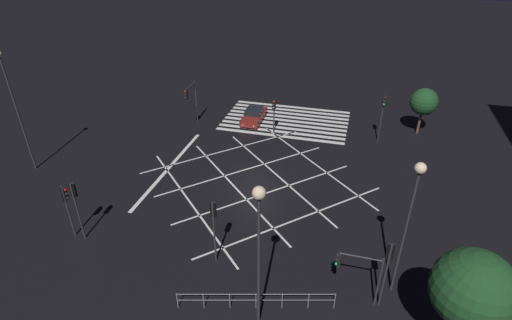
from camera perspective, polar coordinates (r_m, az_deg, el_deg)
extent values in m
plane|color=black|center=(31.13, 0.00, -2.96)|extent=(200.00, 200.00, 0.00)
cube|color=silver|center=(37.86, 3.18, 3.48)|extent=(12.42, 0.50, 0.01)
cube|color=silver|center=(38.65, 3.47, 4.06)|extent=(12.42, 0.50, 0.01)
cube|color=silver|center=(39.45, 3.75, 4.62)|extent=(12.42, 0.50, 0.01)
cube|color=silver|center=(40.24, 4.01, 5.16)|extent=(12.42, 0.50, 0.01)
cube|color=silver|center=(41.05, 4.27, 5.68)|extent=(12.42, 0.50, 0.01)
cube|color=silver|center=(41.85, 4.52, 6.17)|extent=(12.42, 0.50, 0.01)
cube|color=silver|center=(42.66, 4.76, 6.65)|extent=(12.42, 0.50, 0.01)
cube|color=silver|center=(43.47, 4.99, 7.11)|extent=(12.42, 0.50, 0.01)
cube|color=silver|center=(44.29, 5.21, 7.55)|extent=(12.42, 0.50, 0.01)
cube|color=silver|center=(35.33, -4.45, 1.33)|extent=(10.83, 10.83, 0.01)
cube|color=silver|center=(33.79, 8.15, -0.37)|extent=(10.83, 10.83, 0.01)
cube|color=silver|center=(32.48, -1.61, -1.41)|extent=(10.83, 10.83, 0.01)
cube|color=silver|center=(31.93, 2.87, -2.05)|extent=(10.83, 10.83, 0.01)
cube|color=silver|center=(29.82, 1.76, -4.64)|extent=(10.83, 10.83, 0.01)
cube|color=silver|center=(30.41, -3.02, -3.90)|extent=(10.83, 10.83, 0.01)
cube|color=silver|center=(27.39, 5.81, -8.46)|extent=(10.83, 10.83, 0.01)
cube|color=silver|center=(29.27, -9.47, -5.87)|extent=(10.83, 10.83, 0.01)
cube|color=silver|center=(33.53, -12.30, -1.06)|extent=(0.30, 12.42, 0.01)
cylinder|color=#2D2D30|center=(27.43, -25.21, -6.70)|extent=(0.11, 0.11, 3.77)
cube|color=black|center=(26.60, -25.63, -4.36)|extent=(0.16, 0.28, 0.90)
sphere|color=red|center=(26.38, -25.59, -3.87)|extent=(0.18, 0.18, 0.18)
sphere|color=black|center=(26.53, -25.44, -4.41)|extent=(0.18, 0.18, 0.18)
sphere|color=black|center=(26.69, -25.30, -4.94)|extent=(0.18, 0.18, 0.18)
cube|color=black|center=(26.66, -25.78, -4.33)|extent=(0.02, 0.36, 0.98)
cylinder|color=#2D2D30|center=(37.82, 2.58, 6.33)|extent=(0.11, 0.11, 3.43)
cube|color=black|center=(37.21, 2.57, 7.96)|extent=(0.28, 0.16, 0.90)
sphere|color=red|center=(37.00, 2.55, 8.32)|extent=(0.18, 0.18, 0.18)
sphere|color=black|center=(37.11, 2.54, 7.90)|extent=(0.18, 0.18, 0.18)
sphere|color=black|center=(37.23, 2.52, 7.47)|extent=(0.18, 0.18, 0.18)
cube|color=black|center=(37.30, 2.61, 8.01)|extent=(0.36, 0.02, 0.98)
cylinder|color=#2D2D30|center=(21.71, 17.93, -15.52)|extent=(0.11, 0.11, 4.09)
cube|color=black|center=(20.76, 18.61, -12.26)|extent=(0.28, 0.16, 0.90)
sphere|color=red|center=(20.65, 18.74, -11.44)|extent=(0.18, 0.18, 0.18)
sphere|color=black|center=(20.85, 18.60, -12.06)|extent=(0.18, 0.18, 0.18)
sphere|color=black|center=(21.04, 18.47, -12.66)|extent=(0.18, 0.18, 0.18)
cube|color=black|center=(20.70, 18.61, -12.42)|extent=(0.36, 0.02, 0.98)
cylinder|color=#2D2D30|center=(21.94, 17.13, -16.36)|extent=(0.11, 0.11, 3.22)
cylinder|color=#2D2D30|center=(20.85, 14.84, -13.27)|extent=(2.08, 0.09, 0.09)
cube|color=black|center=(21.12, 11.80, -13.79)|extent=(0.16, 0.28, 0.90)
sphere|color=black|center=(20.92, 11.58, -13.16)|extent=(0.18, 0.18, 0.18)
sphere|color=black|center=(21.12, 11.49, -13.75)|extent=(0.18, 0.18, 0.18)
sphere|color=green|center=(21.33, 11.41, -14.33)|extent=(0.18, 0.18, 0.18)
cube|color=black|center=(21.12, 12.05, -13.83)|extent=(0.02, 0.36, 0.98)
cylinder|color=#2D2D30|center=(23.14, -5.99, -10.32)|extent=(0.11, 0.11, 4.18)
cube|color=black|center=(22.23, -6.08, -6.99)|extent=(0.28, 0.16, 0.90)
sphere|color=red|center=(22.14, -6.02, -6.20)|extent=(0.18, 0.18, 0.18)
sphere|color=black|center=(22.32, -5.98, -6.82)|extent=(0.18, 0.18, 0.18)
sphere|color=black|center=(22.50, -5.94, -7.43)|extent=(0.18, 0.18, 0.18)
cube|color=black|center=(22.17, -6.16, -7.12)|extent=(0.36, 0.02, 0.98)
cylinder|color=#2D2D30|center=(37.53, 17.46, 5.63)|extent=(0.11, 0.11, 4.53)
cube|color=black|center=(36.74, 17.88, 8.04)|extent=(0.28, 0.16, 0.90)
sphere|color=black|center=(36.53, 17.95, 8.41)|extent=(0.18, 0.18, 0.18)
sphere|color=black|center=(36.64, 17.88, 7.98)|extent=(0.18, 0.18, 0.18)
sphere|color=green|center=(36.75, 17.81, 7.55)|extent=(0.18, 0.18, 0.18)
cube|color=black|center=(36.83, 17.88, 8.09)|extent=(0.36, 0.02, 0.98)
cylinder|color=#2D2D30|center=(26.86, -24.09, -6.81)|extent=(0.11, 0.11, 4.11)
cube|color=black|center=(26.10, -24.63, -3.91)|extent=(0.28, 0.16, 0.90)
sphere|color=black|center=(26.02, -24.62, -3.23)|extent=(0.18, 0.18, 0.18)
sphere|color=black|center=(26.17, -24.48, -3.78)|extent=(0.18, 0.18, 0.18)
sphere|color=green|center=(26.33, -24.35, -4.32)|extent=(0.18, 0.18, 0.18)
cube|color=black|center=(26.05, -24.74, -4.01)|extent=(0.36, 0.02, 0.98)
cylinder|color=#2D2D30|center=(40.44, -8.55, 8.30)|extent=(0.11, 0.11, 4.25)
cylinder|color=#2D2D30|center=(38.81, -9.40, 10.40)|extent=(0.09, 2.17, 0.09)
cube|color=black|center=(38.05, -9.99, 9.21)|extent=(0.28, 0.16, 0.90)
sphere|color=red|center=(37.85, -10.10, 9.57)|extent=(0.18, 0.18, 0.18)
sphere|color=black|center=(37.95, -10.06, 9.15)|extent=(0.18, 0.18, 0.18)
sphere|color=black|center=(38.06, -10.02, 8.73)|extent=(0.18, 0.18, 0.18)
cube|color=black|center=(38.12, -9.94, 9.26)|extent=(0.36, 0.02, 0.98)
cylinder|color=#2D2D30|center=(18.63, 0.38, -14.95)|extent=(0.14, 0.14, 7.74)
sphere|color=#F9E0B2|center=(16.00, 0.43, -4.72)|extent=(0.58, 0.58, 0.58)
cylinder|color=#2D2D30|center=(35.43, -30.76, 5.37)|extent=(0.14, 0.14, 9.28)
cylinder|color=#2D2D30|center=(21.52, 20.37, -10.14)|extent=(0.14, 0.14, 7.61)
sphere|color=#F9E0B2|center=(19.32, 22.45, -1.08)|extent=(0.55, 0.55, 0.55)
cylinder|color=brown|center=(40.85, 22.29, 5.01)|extent=(0.24, 0.24, 2.27)
sphere|color=#19421E|center=(40.08, 22.86, 7.68)|extent=(2.49, 2.49, 2.49)
sphere|color=#19421E|center=(18.92, 28.63, -15.96)|extent=(3.41, 3.41, 3.41)
cube|color=maroon|center=(40.59, -0.31, 6.22)|extent=(1.79, 4.16, 0.59)
cube|color=black|center=(40.46, -0.27, 6.99)|extent=(1.58, 1.75, 0.50)
sphere|color=white|center=(38.70, -0.32, 4.87)|extent=(0.16, 0.16, 0.16)
sphere|color=white|center=(38.99, -1.90, 5.05)|extent=(0.16, 0.16, 0.16)
cylinder|color=black|center=(39.34, 0.28, 5.14)|extent=(0.20, 0.65, 0.65)
cylinder|color=black|center=(39.73, -1.89, 5.39)|extent=(0.20, 0.65, 0.65)
cylinder|color=black|center=(41.61, 1.20, 6.60)|extent=(0.20, 0.65, 0.65)
cylinder|color=black|center=(41.98, -0.87, 6.82)|extent=(0.20, 0.65, 0.65)
cylinder|color=gray|center=(22.08, -11.18, -19.13)|extent=(0.05, 0.05, 1.05)
cylinder|color=gray|center=(21.87, -7.50, -19.32)|extent=(0.05, 0.05, 1.05)
cylinder|color=gray|center=(21.75, -3.77, -19.43)|extent=(0.05, 0.05, 1.05)
cylinder|color=gray|center=(21.71, 0.00, -19.47)|extent=(0.05, 0.05, 1.05)
cylinder|color=gray|center=(21.75, 3.77, -19.43)|extent=(0.05, 0.05, 1.05)
cylinder|color=gray|center=(21.87, 7.50, -19.32)|extent=(0.05, 0.05, 1.05)
cylinder|color=gray|center=(22.08, 11.18, -19.13)|extent=(0.05, 0.05, 1.05)
cylinder|color=gray|center=(21.34, 0.00, -18.63)|extent=(7.81, 2.16, 0.04)
cylinder|color=gray|center=(21.67, 0.00, -19.38)|extent=(7.81, 2.16, 0.04)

